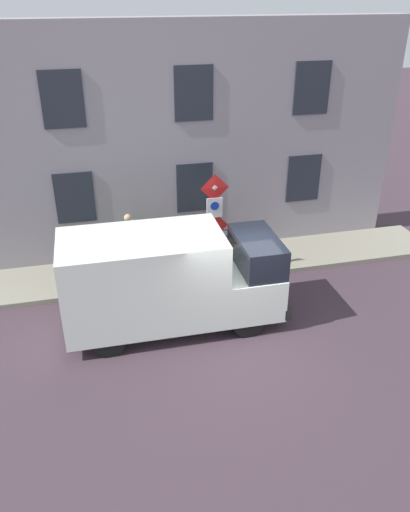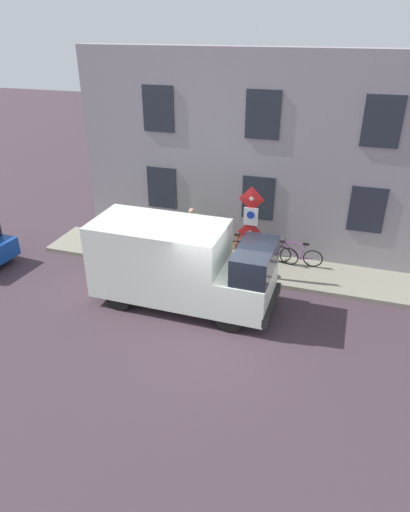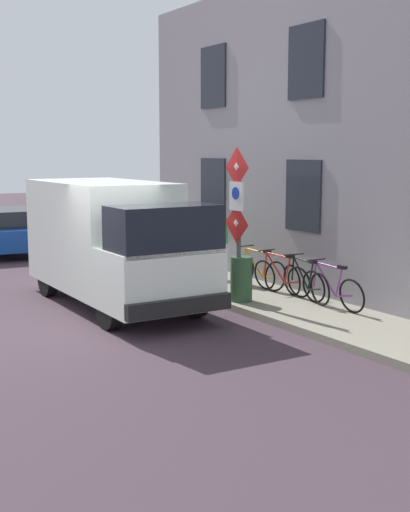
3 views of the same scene
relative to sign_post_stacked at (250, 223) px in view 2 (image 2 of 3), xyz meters
The scene contains 11 objects.
ground_plane 3.43m from the sign_post_stacked, behind, with size 80.00×80.00×0.00m, color #3E2F38.
sidewalk_slab 2.11m from the sign_post_stacked, 10.09° to the left, with size 2.01×14.80×0.14m, color gray.
building_facade 2.58m from the sign_post_stacked, ahead, with size 0.75×12.80×6.86m.
sign_post_stacked is the anchor object (origin of this frame).
delivery_van 2.60m from the sign_post_stacked, 139.25° to the left, with size 2.07×5.35×2.50m.
bicycle_purple 2.41m from the sign_post_stacked, 47.75° to the right, with size 0.46×1.71×0.89m.
bicycle_black 2.06m from the sign_post_stacked, 25.69° to the right, with size 0.47×1.71×0.89m.
bicycle_red 1.97m from the sign_post_stacked, ahead, with size 0.46×1.71×0.89m.
bicycle_orange 2.19m from the sign_post_stacked, 37.14° to the left, with size 0.46×1.72×0.89m.
pedestrian 2.66m from the sign_post_stacked, 65.59° to the left, with size 0.43×0.48×1.72m.
litter_bin 1.44m from the sign_post_stacked, 16.66° to the left, with size 0.44×0.44×0.90m, color #2D5133.
Camera 2 is at (-9.83, -2.69, 7.54)m, focal length 31.84 mm.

